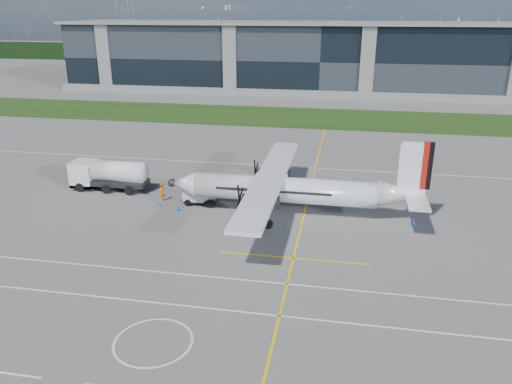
{
  "coord_description": "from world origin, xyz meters",
  "views": [
    {
      "loc": [
        6.47,
        -41.11,
        18.62
      ],
      "look_at": [
        -1.41,
        1.6,
        2.53
      ],
      "focal_mm": 35.0,
      "sensor_mm": 36.0,
      "label": 1
    }
  ],
  "objects": [
    {
      "name": "grass_strip",
      "position": [
        0.0,
        48.0,
        0.02
      ],
      "size": [
        400.0,
        18.0,
        0.04
      ],
      "primitive_type": "cube",
      "color": "#1C390F",
      "rests_on": "ground"
    },
    {
      "name": "fuel_tanker_truck",
      "position": [
        -19.01,
        6.24,
        1.63
      ],
      "size": [
        8.68,
        2.82,
        3.26
      ],
      "primitive_type": null,
      "color": "silver",
      "rests_on": "ground"
    },
    {
      "name": "ground_crew_person",
      "position": [
        -11.6,
        4.03,
        1.04
      ],
      "size": [
        0.89,
        1.02,
        2.09
      ],
      "primitive_type": "imported",
      "rotation": [
        0.0,
        0.0,
        1.17
      ],
      "color": "#F25907",
      "rests_on": "ground"
    },
    {
      "name": "safety_cone_nose_stbd",
      "position": [
        -9.42,
        4.14,
        0.25
      ],
      "size": [
        0.36,
        0.36,
        0.5
      ],
      "primitive_type": "cone",
      "color": "blue",
      "rests_on": "ground"
    },
    {
      "name": "yellow_taxiway_centerline",
      "position": [
        3.0,
        10.0,
        0.01
      ],
      "size": [
        0.2,
        70.0,
        0.01
      ],
      "primitive_type": "cube",
      "color": "yellow",
      "rests_on": "ground"
    },
    {
      "name": "white_lane_line",
      "position": [
        0.0,
        -14.0,
        0.01
      ],
      "size": [
        90.0,
        0.15,
        0.01
      ],
      "primitive_type": "cube",
      "color": "white",
      "rests_on": "ground"
    },
    {
      "name": "pylon_west",
      "position": [
        -80.0,
        150.0,
        15.0
      ],
      "size": [
        9.0,
        4.6,
        30.0
      ],
      "primitive_type": null,
      "color": "gray",
      "rests_on": "ground"
    },
    {
      "name": "turboprop_aircraft",
      "position": [
        1.93,
        3.13,
        3.82
      ],
      "size": [
        24.54,
        25.45,
        7.64
      ],
      "primitive_type": null,
      "color": "white",
      "rests_on": "ground"
    },
    {
      "name": "safety_cone_nose_port",
      "position": [
        -9.18,
        1.8,
        0.25
      ],
      "size": [
        0.36,
        0.36,
        0.5
      ],
      "primitive_type": "cone",
      "color": "blue",
      "rests_on": "ground"
    },
    {
      "name": "safety_cone_stbdwing",
      "position": [
        0.09,
        16.18,
        0.25
      ],
      "size": [
        0.36,
        0.36,
        0.5
      ],
      "primitive_type": "cone",
      "color": "blue",
      "rests_on": "ground"
    },
    {
      "name": "ground",
      "position": [
        0.0,
        40.0,
        0.0
      ],
      "size": [
        400.0,
        400.0,
        0.0
      ],
      "primitive_type": "plane",
      "color": "slate",
      "rests_on": "ground"
    },
    {
      "name": "tree_line",
      "position": [
        0.0,
        140.0,
        3.0
      ],
      "size": [
        400.0,
        6.0,
        6.0
      ],
      "primitive_type": "cube",
      "color": "black",
      "rests_on": "ground"
    },
    {
      "name": "safety_cone_fwd",
      "position": [
        -11.51,
        2.74,
        0.25
      ],
      "size": [
        0.36,
        0.36,
        0.5
      ],
      "primitive_type": "cone",
      "color": "blue",
      "rests_on": "ground"
    },
    {
      "name": "safety_cone_tail",
      "position": [
        13.04,
        2.53,
        0.25
      ],
      "size": [
        0.36,
        0.36,
        0.5
      ],
      "primitive_type": "cone",
      "color": "blue",
      "rests_on": "ground"
    },
    {
      "name": "baggage_tug",
      "position": [
        -7.64,
        4.07,
        1.0
      ],
      "size": [
        3.32,
        1.99,
        1.99
      ],
      "primitive_type": null,
      "color": "silver",
      "rests_on": "ground"
    },
    {
      "name": "terminal_building",
      "position": [
        0.0,
        80.0,
        7.5
      ],
      "size": [
        120.0,
        20.0,
        15.0
      ],
      "primitive_type": "cube",
      "color": "black",
      "rests_on": "ground"
    }
  ]
}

